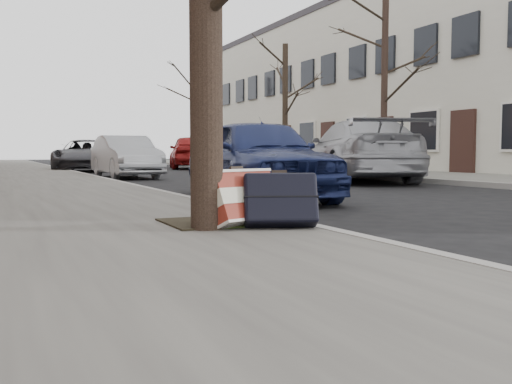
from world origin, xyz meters
name	(u,v)px	position (x,y,z in m)	size (l,w,h in m)	color
ground	(477,240)	(0.00, 0.00, 0.00)	(120.00, 120.00, 0.00)	black
far_sidewalk	(326,171)	(7.80, 15.00, 0.06)	(4.00, 70.00, 0.12)	slate
house_far	(420,87)	(13.15, 16.00, 3.60)	(6.70, 40.00, 7.20)	beige
dirt_patch	(213,222)	(-2.00, 1.20, 0.13)	(0.85, 0.85, 0.01)	black
suitcase_red	(244,198)	(-1.85, 0.84, 0.37)	(0.64, 0.18, 0.46)	maroon
suitcase_navy	(280,199)	(-1.60, 0.64, 0.36)	(0.62, 0.20, 0.44)	black
car_near_front	(258,158)	(0.09, 4.69, 0.67)	(1.58, 3.93, 1.34)	navy
car_near_mid	(126,157)	(-0.17, 13.40, 0.63)	(1.33, 3.83, 1.26)	#B3B6BC
car_near_back	(86,155)	(-0.36, 19.98, 0.64)	(2.11, 4.57, 1.27)	#38383D
car_far_front	(358,151)	(4.89, 8.76, 0.78)	(2.19, 5.39, 1.56)	#98999F
car_far_back	(191,152)	(4.52, 21.44, 0.78)	(1.83, 4.55, 1.55)	maroon
tree_far_a	(384,83)	(7.20, 10.70, 2.89)	(0.20, 0.20, 5.53)	black
tree_far_b	(285,106)	(7.20, 17.21, 2.65)	(0.23, 0.23, 5.05)	black
tree_far_c	(194,118)	(7.20, 28.88, 2.78)	(0.23, 0.23, 5.33)	black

